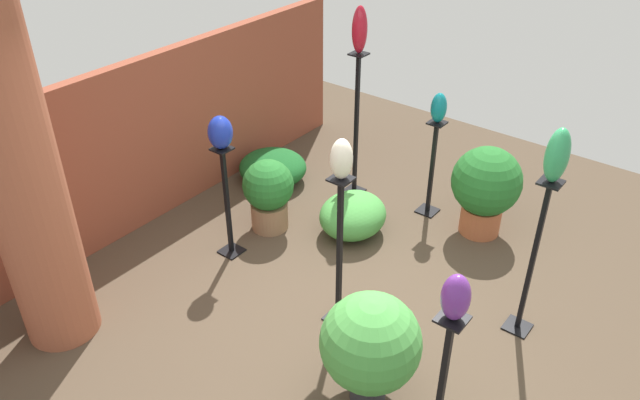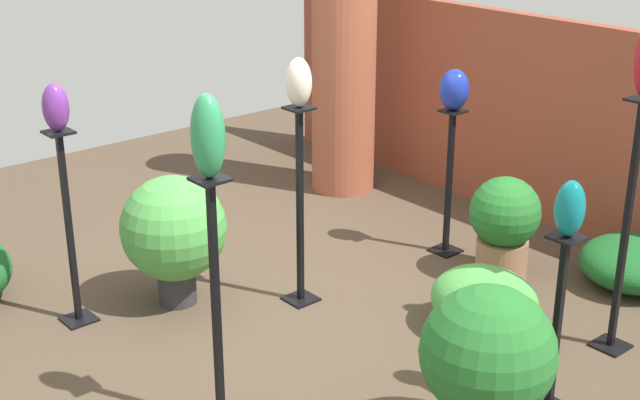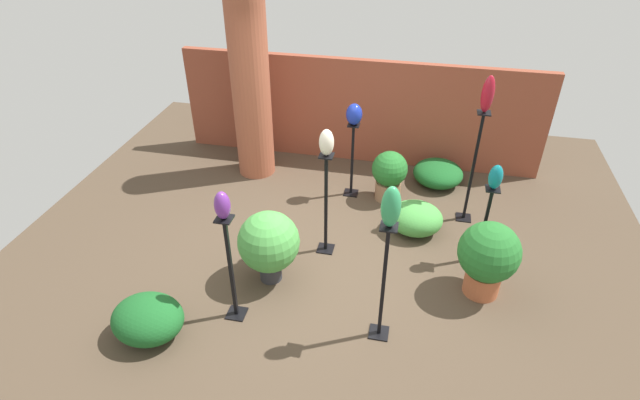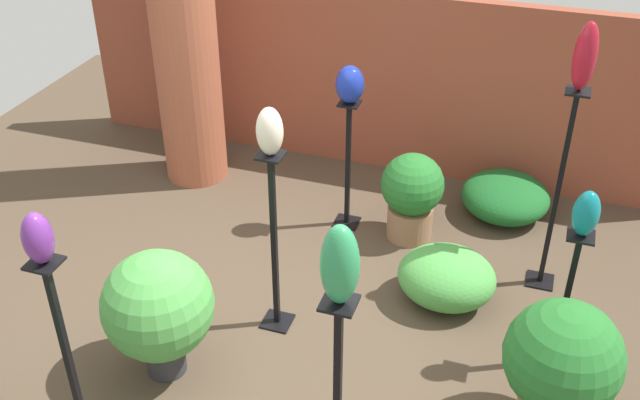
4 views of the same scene
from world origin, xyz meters
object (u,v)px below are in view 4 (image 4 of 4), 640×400
at_px(art_vase_ivory, 270,131).
at_px(art_vase_violet, 38,238).
at_px(art_vase_ruby, 585,57).
at_px(pedestal_teal, 564,308).
at_px(pedestal_violet, 69,362).
at_px(art_vase_jade, 340,265).
at_px(potted_plant_front_left, 412,193).
at_px(pedestal_ruby, 556,200).
at_px(pedestal_ivory, 275,251).
at_px(brick_pillar, 184,33).
at_px(pedestal_cobalt, 348,171).
at_px(art_vase_cobalt, 350,84).
at_px(potted_plant_mid_left, 561,365).
at_px(art_vase_teal, 586,214).
at_px(potted_plant_back_center, 158,308).

relative_size(art_vase_ivory, art_vase_violet, 1.07).
bearing_deg(art_vase_ivory, art_vase_ruby, 31.54).
bearing_deg(pedestal_teal, pedestal_violet, -149.99).
bearing_deg(art_vase_jade, pedestal_teal, 53.80).
bearing_deg(potted_plant_front_left, art_vase_violet, -117.64).
relative_size(pedestal_ruby, art_vase_ivory, 5.02).
bearing_deg(art_vase_ivory, pedestal_ivory, 0.00).
xyz_separation_m(brick_pillar, pedestal_cobalt, (1.55, -0.35, -0.85)).
xyz_separation_m(pedestal_ivory, pedestal_teal, (1.85, 0.22, -0.16)).
relative_size(pedestal_cobalt, art_vase_ivory, 3.56).
xyz_separation_m(pedestal_ivory, art_vase_cobalt, (0.11, 1.33, 0.64)).
bearing_deg(art_vase_cobalt, pedestal_ruby, -10.15).
bearing_deg(art_vase_ruby, potted_plant_mid_left, -83.90).
bearing_deg(pedestal_violet, art_vase_teal, 30.01).
height_order(pedestal_teal, potted_plant_back_center, pedestal_teal).
bearing_deg(pedestal_teal, potted_plant_front_left, 137.69).
bearing_deg(pedestal_cobalt, pedestal_ivory, -94.51).
height_order(pedestal_ivory, art_vase_jade, art_vase_jade).
height_order(art_vase_teal, potted_plant_front_left, art_vase_teal).
height_order(pedestal_cobalt, art_vase_violet, art_vase_violet).
bearing_deg(potted_plant_front_left, art_vase_cobalt, 178.62).
bearing_deg(art_vase_jade, brick_pillar, 127.93).
bearing_deg(potted_plant_back_center, potted_plant_mid_left, 6.83).
height_order(art_vase_ruby, potted_plant_mid_left, art_vase_ruby).
bearing_deg(pedestal_ivory, art_vase_cobalt, 85.49).
xyz_separation_m(pedestal_ruby, art_vase_ruby, (-0.00, 0.00, 1.06)).
bearing_deg(art_vase_jade, pedestal_ivory, 123.74).
xyz_separation_m(pedestal_ruby, art_vase_ivory, (-1.71, -1.05, 0.78)).
bearing_deg(pedestal_cobalt, art_vase_ivory, -94.51).
relative_size(pedestal_cobalt, pedestal_violet, 0.87).
distance_m(art_vase_ivory, potted_plant_front_left, 1.83).
distance_m(pedestal_ruby, pedestal_teal, 0.88).
distance_m(pedestal_cobalt, potted_plant_front_left, 0.54).
relative_size(art_vase_jade, potted_plant_front_left, 0.56).
relative_size(art_vase_teal, art_vase_violet, 1.02).
distance_m(art_vase_teal, art_vase_violet, 2.98).
distance_m(pedestal_ivory, art_vase_cobalt, 1.48).
bearing_deg(art_vase_cobalt, art_vase_jade, -74.55).
relative_size(pedestal_teal, potted_plant_mid_left, 1.12).
bearing_deg(potted_plant_mid_left, pedestal_ivory, 169.04).
xyz_separation_m(art_vase_ivory, potted_plant_back_center, (-0.52, -0.64, -0.98)).
height_order(pedestal_ruby, pedestal_violet, pedestal_ruby).
xyz_separation_m(pedestal_ivory, pedestal_ruby, (1.71, 1.05, 0.10)).
bearing_deg(brick_pillar, art_vase_jade, -52.07).
bearing_deg(pedestal_cobalt, art_vase_violet, -107.53).
xyz_separation_m(art_vase_ivory, art_vase_jade, (0.81, -1.21, 0.09)).
height_order(pedestal_ivory, art_vase_cobalt, art_vase_cobalt).
relative_size(pedestal_ivory, art_vase_cobalt, 4.54).
xyz_separation_m(art_vase_cobalt, art_vase_violet, (-0.82, -2.60, 0.16)).
bearing_deg(art_vase_cobalt, pedestal_cobalt, 0.00).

